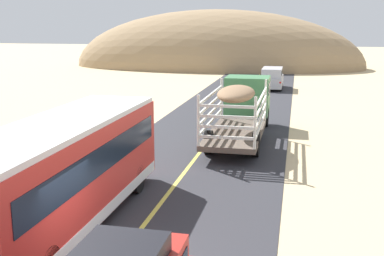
{
  "coord_description": "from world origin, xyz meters",
  "views": [
    {
      "loc": [
        4.3,
        -10.1,
        5.98
      ],
      "look_at": [
        0.0,
        9.71,
        1.56
      ],
      "focal_mm": 45.29,
      "sensor_mm": 36.0,
      "label": 1
    }
  ],
  "objects_px": {
    "boulder_near_shoulder": "(99,109)",
    "car_far": "(272,77)",
    "livestock_truck": "(243,102)",
    "bus": "(64,171)"
  },
  "relations": [
    {
      "from": "bus",
      "to": "boulder_near_shoulder",
      "type": "relative_size",
      "value": 6.58
    },
    {
      "from": "livestock_truck",
      "to": "boulder_near_shoulder",
      "type": "xyz_separation_m",
      "value": [
        -9.68,
        2.95,
        -1.28
      ]
    },
    {
      "from": "car_far",
      "to": "boulder_near_shoulder",
      "type": "height_order",
      "value": "car_far"
    },
    {
      "from": "livestock_truck",
      "to": "car_far",
      "type": "height_order",
      "value": "livestock_truck"
    },
    {
      "from": "livestock_truck",
      "to": "bus",
      "type": "distance_m",
      "value": 14.01
    },
    {
      "from": "livestock_truck",
      "to": "car_far",
      "type": "xyz_separation_m",
      "value": [
        0.56,
        18.95,
        -0.7
      ]
    },
    {
      "from": "bus",
      "to": "livestock_truck",
      "type": "bearing_deg",
      "value": 74.48
    },
    {
      "from": "livestock_truck",
      "to": "boulder_near_shoulder",
      "type": "distance_m",
      "value": 10.2
    },
    {
      "from": "livestock_truck",
      "to": "boulder_near_shoulder",
      "type": "height_order",
      "value": "livestock_truck"
    },
    {
      "from": "boulder_near_shoulder",
      "to": "car_far",
      "type": "bearing_deg",
      "value": 57.39
    }
  ]
}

